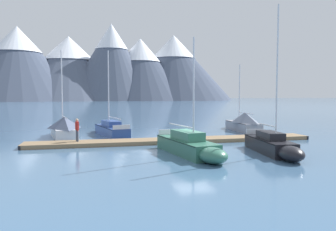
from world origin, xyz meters
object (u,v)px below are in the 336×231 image
object	(u,v)px
sailboat_far_berth	(242,122)
sailboat_mid_dock_starboard	(273,145)
person_on_dock	(77,128)
sailboat_nearest_berth	(64,127)
sailboat_mid_dock_port	(190,146)
sailboat_second_berth	(110,129)

from	to	relation	value
sailboat_far_berth	sailboat_mid_dock_starboard	bearing A→B (deg)	-111.28
sailboat_mid_dock_starboard	person_on_dock	size ratio (longest dim) A/B	5.44
sailboat_nearest_berth	sailboat_far_berth	distance (m)	17.78
sailboat_mid_dock_port	sailboat_mid_dock_starboard	xyz separation A→B (m)	(5.15, -1.08, -0.01)
sailboat_nearest_berth	sailboat_far_berth	world-z (taller)	sailboat_nearest_berth
sailboat_nearest_berth	person_on_dock	xyz separation A→B (m)	(1.07, -5.12, 0.38)
sailboat_mid_dock_port	sailboat_far_berth	world-z (taller)	sailboat_mid_dock_port
person_on_dock	sailboat_second_berth	bearing A→B (deg)	62.73
sailboat_nearest_berth	sailboat_second_berth	xyz separation A→B (m)	(4.09, 0.75, -0.32)
sailboat_mid_dock_starboard	sailboat_mid_dock_port	bearing A→B (deg)	168.17
sailboat_nearest_berth	sailboat_mid_dock_port	size ratio (longest dim) A/B	1.05
sailboat_second_berth	sailboat_mid_dock_port	bearing A→B (deg)	-73.08
sailboat_second_berth	person_on_dock	size ratio (longest dim) A/B	4.66
sailboat_mid_dock_port	person_on_dock	bearing A→B (deg)	137.69
sailboat_mid_dock_starboard	person_on_dock	distance (m)	13.81
sailboat_far_berth	person_on_dock	size ratio (longest dim) A/B	4.12
sailboat_second_berth	person_on_dock	bearing A→B (deg)	-117.27
sailboat_second_berth	sailboat_mid_dock_starboard	xyz separation A→B (m)	(8.78, -13.00, 0.02)
sailboat_second_berth	sailboat_mid_dock_port	world-z (taller)	sailboat_second_berth
sailboat_second_berth	sailboat_far_berth	bearing A→B (deg)	-1.66
sailboat_nearest_berth	sailboat_far_berth	bearing A→B (deg)	1.12
sailboat_mid_dock_port	person_on_dock	size ratio (longest dim) A/B	4.34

